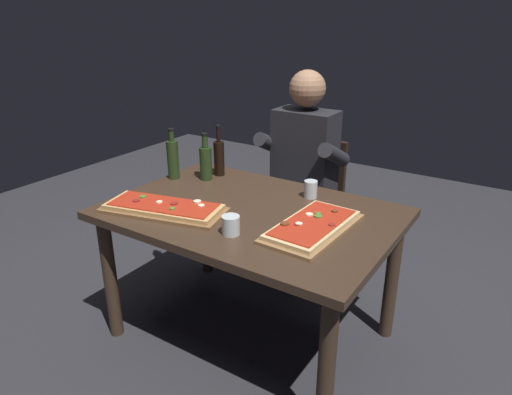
# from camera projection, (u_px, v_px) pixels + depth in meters

# --- Properties ---
(ground_plane) EXTENTS (6.40, 6.40, 0.00)m
(ground_plane) POSITION_uv_depth(u_px,v_px,m) (251.00, 333.00, 2.58)
(ground_plane) COLOR #2D2D33
(dining_table) EXTENTS (1.40, 0.96, 0.74)m
(dining_table) POSITION_uv_depth(u_px,v_px,m) (251.00, 228.00, 2.34)
(dining_table) COLOR #3D2B1E
(dining_table) RESTS_ON ground_plane
(pizza_rectangular_front) EXTENTS (0.65, 0.38, 0.05)m
(pizza_rectangular_front) POSITION_uv_depth(u_px,v_px,m) (164.00, 208.00, 2.28)
(pizza_rectangular_front) COLOR brown
(pizza_rectangular_front) RESTS_ON dining_table
(pizza_rectangular_left) EXTENTS (0.29, 0.53, 0.05)m
(pizza_rectangular_left) POSITION_uv_depth(u_px,v_px,m) (313.00, 226.00, 2.09)
(pizza_rectangular_left) COLOR olive
(pizza_rectangular_left) RESTS_ON dining_table
(wine_bottle_dark) EXTENTS (0.07, 0.07, 0.27)m
(wine_bottle_dark) POSITION_uv_depth(u_px,v_px,m) (206.00, 162.00, 2.68)
(wine_bottle_dark) COLOR #233819
(wine_bottle_dark) RESTS_ON dining_table
(oil_bottle_amber) EXTENTS (0.06, 0.06, 0.30)m
(oil_bottle_amber) POSITION_uv_depth(u_px,v_px,m) (219.00, 157.00, 2.75)
(oil_bottle_amber) COLOR black
(oil_bottle_amber) RESTS_ON dining_table
(vinegar_bottle_green) EXTENTS (0.07, 0.07, 0.29)m
(vinegar_bottle_green) POSITION_uv_depth(u_px,v_px,m) (173.00, 158.00, 2.69)
(vinegar_bottle_green) COLOR #233819
(vinegar_bottle_green) RESTS_ON dining_table
(tumbler_near_camera) EXTENTS (0.07, 0.07, 0.09)m
(tumbler_near_camera) POSITION_uv_depth(u_px,v_px,m) (311.00, 189.00, 2.44)
(tumbler_near_camera) COLOR silver
(tumbler_near_camera) RESTS_ON dining_table
(tumbler_far_side) EXTENTS (0.08, 0.08, 0.09)m
(tumbler_far_side) POSITION_uv_depth(u_px,v_px,m) (231.00, 225.00, 2.04)
(tumbler_far_side) COLOR silver
(tumbler_far_side) RESTS_ON dining_table
(diner_chair) EXTENTS (0.44, 0.44, 0.87)m
(diner_chair) POSITION_uv_depth(u_px,v_px,m) (308.00, 198.00, 3.12)
(diner_chair) COLOR black
(diner_chair) RESTS_ON ground_plane
(seated_diner) EXTENTS (0.53, 0.41, 1.33)m
(seated_diner) POSITION_uv_depth(u_px,v_px,m) (301.00, 167.00, 2.93)
(seated_diner) COLOR #23232D
(seated_diner) RESTS_ON ground_plane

